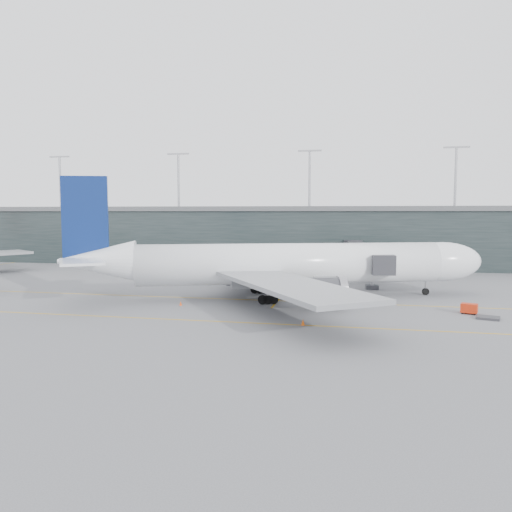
# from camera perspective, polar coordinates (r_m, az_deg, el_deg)

# --- Properties ---
(ground) EXTENTS (320.00, 320.00, 0.00)m
(ground) POSITION_cam_1_polar(r_m,az_deg,el_deg) (82.63, -0.51, -4.54)
(ground) COLOR #5A595E
(ground) RESTS_ON ground
(taxiline_a) EXTENTS (160.00, 0.25, 0.02)m
(taxiline_a) POSITION_cam_1_polar(r_m,az_deg,el_deg) (78.78, -1.10, -5.01)
(taxiline_a) COLOR gold
(taxiline_a) RESTS_ON ground
(taxiline_b) EXTENTS (160.00, 0.25, 0.02)m
(taxiline_b) POSITION_cam_1_polar(r_m,az_deg,el_deg) (63.54, -4.23, -7.47)
(taxiline_b) COLOR gold
(taxiline_b) RESTS_ON ground
(taxiline_lead_main) EXTENTS (0.25, 60.00, 0.02)m
(taxiline_lead_main) POSITION_cam_1_polar(r_m,az_deg,el_deg) (101.37, 4.59, -2.77)
(taxiline_lead_main) COLOR gold
(taxiline_lead_main) RESTS_ON ground
(terminal) EXTENTS (240.00, 36.00, 29.00)m
(terminal) POSITION_cam_1_polar(r_m,az_deg,el_deg) (138.89, 4.40, 2.49)
(terminal) COLOR black
(terminal) RESTS_ON ground
(main_aircraft) EXTENTS (66.70, 61.44, 19.18)m
(main_aircraft) POSITION_cam_1_polar(r_m,az_deg,el_deg) (79.82, 3.50, -0.99)
(main_aircraft) COLOR white
(main_aircraft) RESTS_ON ground
(jet_bridge) EXTENTS (9.31, 47.07, 7.17)m
(jet_bridge) POSITION_cam_1_polar(r_m,az_deg,el_deg) (105.79, 12.36, 0.38)
(jet_bridge) COLOR #2E2F34
(jet_bridge) RESTS_ON ground
(gse_cart) EXTENTS (2.40, 1.95, 1.41)m
(gse_cart) POSITION_cam_1_polar(r_m,az_deg,el_deg) (73.72, 23.18, -5.51)
(gse_cart) COLOR red
(gse_cart) RESTS_ON ground
(baggage_dolly) EXTENTS (3.32, 2.96, 0.28)m
(baggage_dolly) POSITION_cam_1_polar(r_m,az_deg,el_deg) (71.47, 24.99, -6.40)
(baggage_dolly) COLOR #323136
(baggage_dolly) RESTS_ON ground
(uld_a) EXTENTS (2.26, 1.86, 1.97)m
(uld_a) POSITION_cam_1_polar(r_m,az_deg,el_deg) (93.88, -2.69, -2.76)
(uld_a) COLOR #3C3D42
(uld_a) RESTS_ON ground
(uld_b) EXTENTS (2.46, 2.24, 1.83)m
(uld_b) POSITION_cam_1_polar(r_m,az_deg,el_deg) (92.91, -0.37, -2.88)
(uld_b) COLOR #3C3D42
(uld_b) RESTS_ON ground
(uld_c) EXTENTS (2.46, 2.12, 1.97)m
(uld_c) POSITION_cam_1_polar(r_m,az_deg,el_deg) (92.69, 0.86, -2.85)
(uld_c) COLOR #3C3D42
(uld_c) RESTS_ON ground
(cone_nose) EXTENTS (0.50, 0.50, 0.79)m
(cone_nose) POSITION_cam_1_polar(r_m,az_deg,el_deg) (75.05, 22.63, -5.61)
(cone_nose) COLOR #F3520D
(cone_nose) RESTS_ON ground
(cone_wing_stbd) EXTENTS (0.50, 0.50, 0.79)m
(cone_wing_stbd) POSITION_cam_1_polar(r_m,az_deg,el_deg) (61.45, 5.39, -7.54)
(cone_wing_stbd) COLOR #E2550C
(cone_wing_stbd) RESTS_ON ground
(cone_wing_port) EXTENTS (0.42, 0.42, 0.68)m
(cone_wing_port) POSITION_cam_1_polar(r_m,az_deg,el_deg) (92.50, 6.43, -3.33)
(cone_wing_port) COLOR #E05C0C
(cone_wing_port) RESTS_ON ground
(cone_tail) EXTENTS (0.40, 0.40, 0.64)m
(cone_tail) POSITION_cam_1_polar(r_m,az_deg,el_deg) (74.81, -8.61, -5.37)
(cone_tail) COLOR #FC4E0E
(cone_tail) RESTS_ON ground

